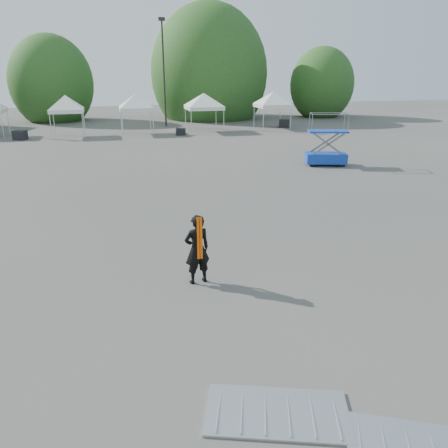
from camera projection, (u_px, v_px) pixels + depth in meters
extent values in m
plane|color=#474442|center=(206.00, 254.00, 13.13)|extent=(120.00, 120.00, 0.00)
cylinder|color=black|center=(164.00, 76.00, 41.46)|extent=(0.16, 0.16, 9.50)
cube|color=black|center=(162.00, 19.00, 39.83)|extent=(0.60, 0.25, 0.30)
cylinder|color=#382314|center=(55.00, 110.00, 47.34)|extent=(0.36, 0.36, 2.27)
ellipsoid|color=#244F1A|center=(52.00, 83.00, 46.41)|extent=(4.16, 4.16, 4.78)
cylinder|color=#382314|center=(210.00, 105.00, 50.39)|extent=(0.36, 0.36, 2.80)
ellipsoid|color=#244F1A|center=(209.00, 74.00, 49.24)|extent=(5.12, 5.12, 5.89)
cylinder|color=#382314|center=(320.00, 107.00, 51.77)|extent=(0.36, 0.36, 2.10)
ellipsoid|color=#244F1A|center=(322.00, 85.00, 50.91)|extent=(3.84, 3.84, 4.42)
cylinder|color=silver|center=(2.00, 126.00, 35.10)|extent=(0.06, 0.06, 2.00)
cylinder|color=silver|center=(9.00, 122.00, 37.38)|extent=(0.06, 0.06, 2.00)
cylinder|color=silver|center=(51.00, 126.00, 34.83)|extent=(0.06, 0.06, 2.00)
cylinder|color=silver|center=(83.00, 125.00, 35.42)|extent=(0.06, 0.06, 2.00)
cylinder|color=silver|center=(54.00, 123.00, 37.09)|extent=(0.06, 0.06, 2.00)
cylinder|color=silver|center=(84.00, 122.00, 37.67)|extent=(0.06, 0.06, 2.00)
cube|color=white|center=(67.00, 111.00, 35.89)|extent=(2.67, 2.67, 0.30)
pyramid|color=white|center=(65.00, 95.00, 35.48)|extent=(3.77, 3.77, 1.10)
cylinder|color=silver|center=(122.00, 124.00, 36.37)|extent=(0.06, 0.06, 2.00)
cylinder|color=silver|center=(153.00, 123.00, 36.98)|extent=(0.06, 0.06, 2.00)
cylinder|color=silver|center=(121.00, 121.00, 38.71)|extent=(0.06, 0.06, 2.00)
cylinder|color=silver|center=(150.00, 120.00, 39.32)|extent=(0.06, 0.06, 2.00)
cube|color=white|center=(136.00, 109.00, 37.48)|extent=(2.77, 2.77, 0.30)
pyramid|color=white|center=(135.00, 94.00, 37.07)|extent=(3.91, 3.91, 1.10)
cylinder|color=silver|center=(191.00, 122.00, 37.48)|extent=(0.06, 0.06, 2.00)
cylinder|color=silver|center=(224.00, 121.00, 38.17)|extent=(0.06, 0.06, 2.00)
cylinder|color=silver|center=(186.00, 119.00, 40.12)|extent=(0.06, 0.06, 2.00)
cylinder|color=silver|center=(216.00, 118.00, 40.81)|extent=(0.06, 0.06, 2.00)
cube|color=white|center=(204.00, 108.00, 38.79)|extent=(3.09, 3.09, 0.30)
pyramid|color=white|center=(204.00, 93.00, 38.37)|extent=(4.37, 4.37, 1.10)
cylinder|color=silver|center=(263.00, 119.00, 39.72)|extent=(0.06, 0.06, 2.00)
cylinder|color=silver|center=(291.00, 119.00, 40.36)|extent=(0.06, 0.06, 2.00)
cylinder|color=silver|center=(254.00, 117.00, 42.17)|extent=(0.06, 0.06, 2.00)
cylinder|color=silver|center=(280.00, 116.00, 42.81)|extent=(0.06, 0.06, 2.00)
cube|color=white|center=(272.00, 106.00, 40.91)|extent=(2.89, 2.89, 0.30)
pyramid|color=white|center=(273.00, 92.00, 40.49)|extent=(4.08, 4.08, 1.10)
imported|color=black|center=(197.00, 249.00, 11.10)|extent=(0.75, 0.57, 1.85)
cube|color=#F75304|center=(198.00, 238.00, 10.81)|extent=(0.15, 0.02, 1.11)
cube|color=#0B1598|center=(326.00, 158.00, 25.30)|extent=(2.52, 1.74, 0.57)
cube|color=#0B1598|center=(328.00, 131.00, 24.80)|extent=(2.41, 1.67, 0.10)
cylinder|color=black|center=(312.00, 164.00, 24.96)|extent=(0.37, 0.23, 0.34)
cylinder|color=black|center=(342.00, 164.00, 24.92)|extent=(0.37, 0.23, 0.34)
cylinder|color=black|center=(309.00, 161.00, 25.86)|extent=(0.37, 0.23, 0.34)
cylinder|color=black|center=(338.00, 161.00, 25.81)|extent=(0.37, 0.23, 0.34)
cube|color=#ACAEB4|center=(277.00, 413.00, 7.02)|extent=(2.54, 1.84, 0.05)
cube|color=black|center=(20.00, 135.00, 34.57)|extent=(1.15, 1.03, 0.73)
cube|color=black|center=(181.00, 132.00, 37.06)|extent=(0.79, 0.63, 0.60)
cube|color=black|center=(284.00, 124.00, 42.04)|extent=(1.19, 1.08, 0.75)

